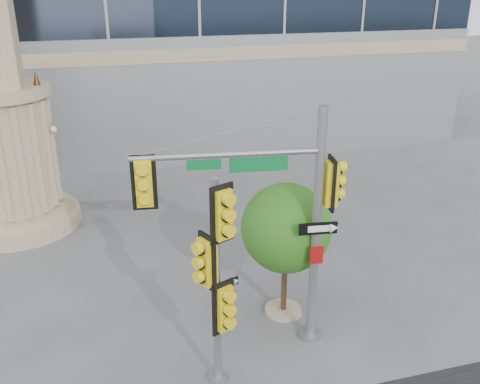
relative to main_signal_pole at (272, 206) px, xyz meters
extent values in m
plane|color=#545456|center=(-0.72, -0.13, -3.71)|extent=(120.00, 120.00, 0.00)
cylinder|color=gray|center=(-6.72, 8.87, -3.46)|extent=(4.40, 4.40, 0.50)
cylinder|color=gray|center=(-6.72, 8.87, -3.06)|extent=(3.80, 3.80, 0.30)
cylinder|color=gray|center=(-6.72, 8.87, -0.91)|extent=(3.00, 3.00, 4.00)
cone|color=#472D14|center=(-5.42, 8.87, 1.64)|extent=(0.24, 0.24, 0.50)
cylinder|color=slate|center=(1.07, -0.14, -3.65)|extent=(0.56, 0.56, 0.12)
cylinder|color=slate|center=(1.07, -0.14, -0.72)|extent=(0.22, 0.22, 5.99)
cylinder|color=slate|center=(-1.01, 0.14, 1.28)|extent=(4.17, 0.70, 0.14)
cube|color=#0C672E|center=(-0.32, 0.02, 1.03)|extent=(1.29, 0.21, 0.32)
cube|color=yellow|center=(-2.79, 0.38, 0.73)|extent=(0.58, 0.35, 1.25)
cube|color=yellow|center=(1.35, -0.18, 0.48)|extent=(0.35, 0.58, 1.25)
cube|color=black|center=(1.05, -0.28, -0.57)|extent=(0.91, 0.15, 0.30)
cube|color=maroon|center=(1.05, -0.28, -1.27)|extent=(0.32, 0.07, 0.46)
cylinder|color=slate|center=(-1.55, -1.02, -3.65)|extent=(0.47, 0.47, 0.12)
cylinder|color=slate|center=(-1.55, -1.02, -1.25)|extent=(0.18, 0.18, 4.93)
cube|color=yellow|center=(-1.46, -1.22, 0.53)|extent=(0.61, 0.47, 1.23)
cube|color=yellow|center=(-1.75, -1.11, -0.55)|extent=(0.47, 0.61, 1.23)
cube|color=yellow|center=(-1.46, -1.22, -1.64)|extent=(0.61, 0.47, 1.23)
cube|color=black|center=(-1.34, -1.06, -1.20)|extent=(0.57, 0.27, 0.20)
cylinder|color=gray|center=(0.78, 1.07, -3.66)|extent=(1.00, 1.00, 0.11)
cylinder|color=#382314|center=(0.78, 1.07, -2.71)|extent=(0.16, 0.16, 2.01)
sphere|color=#2C6517|center=(0.78, 1.07, -1.15)|extent=(2.34, 2.34, 2.34)
sphere|color=#2C6517|center=(1.29, 1.35, -1.48)|extent=(1.45, 1.45, 1.45)
sphere|color=#2C6517|center=(0.39, 0.79, -1.43)|extent=(1.23, 1.23, 1.23)
camera|label=1|loc=(-3.69, -10.48, 4.89)|focal=40.00mm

